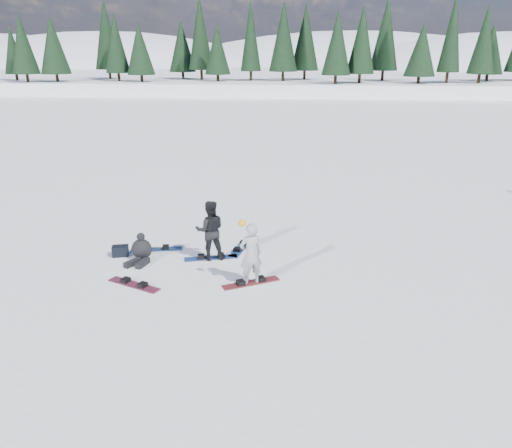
{
  "coord_description": "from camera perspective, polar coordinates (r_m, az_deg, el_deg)",
  "views": [
    {
      "loc": [
        -0.51,
        -12.29,
        5.65
      ],
      "look_at": [
        -1.58,
        0.49,
        1.1
      ],
      "focal_mm": 35.0,
      "sensor_mm": 36.0,
      "label": 1
    }
  ],
  "objects": [
    {
      "name": "ground",
      "position": [
        13.54,
        6.52,
        -5.27
      ],
      "size": [
        420.0,
        420.0,
        0.0
      ],
      "primitive_type": "plane",
      "color": "white",
      "rests_on": "ground"
    },
    {
      "name": "alpine_backdrop",
      "position": [
        202.72,
        1.62,
        13.97
      ],
      "size": [
        412.5,
        227.0,
        53.2
      ],
      "color": "white",
      "rests_on": "ground"
    },
    {
      "name": "snowboarder_woman",
      "position": [
        12.39,
        -0.61,
        -3.42
      ],
      "size": [
        0.7,
        0.6,
        1.75
      ],
      "rotation": [
        0.0,
        0.0,
        3.59
      ],
      "color": "#A1A0A5",
      "rests_on": "ground"
    },
    {
      "name": "snowboarder_man",
      "position": [
        13.92,
        -5.27,
        -0.71
      ],
      "size": [
        0.94,
        0.79,
        1.71
      ],
      "primitive_type": "imported",
      "rotation": [
        0.0,
        0.0,
        3.34
      ],
      "color": "black",
      "rests_on": "ground"
    },
    {
      "name": "seated_rider",
      "position": [
        14.32,
        -12.99,
        -2.91
      ],
      "size": [
        0.72,
        1.03,
        0.8
      ],
      "rotation": [
        0.0,
        0.0,
        -0.41
      ],
      "color": "black",
      "rests_on": "ground"
    },
    {
      "name": "gear_bag",
      "position": [
        14.82,
        -15.24,
        -2.98
      ],
      "size": [
        0.51,
        0.4,
        0.3
      ],
      "primitive_type": "cube",
      "rotation": [
        0.0,
        0.0,
        0.25
      ],
      "color": "black",
      "rests_on": "ground"
    },
    {
      "name": "snowboard_woman",
      "position": [
        12.73,
        -0.58,
        -6.75
      ],
      "size": [
        1.46,
        0.95,
        0.03
      ],
      "primitive_type": "cube",
      "rotation": [
        0.0,
        0.0,
        0.49
      ],
      "color": "maroon",
      "rests_on": "ground"
    },
    {
      "name": "snowboard_man",
      "position": [
        14.23,
        -5.16,
        -3.88
      ],
      "size": [
        1.52,
        0.65,
        0.03
      ],
      "primitive_type": "cube",
      "rotation": [
        0.0,
        0.0,
        0.25
      ],
      "color": "#1C459D",
      "rests_on": "ground"
    },
    {
      "name": "snowboard_loose_a",
      "position": [
        14.87,
        -1.74,
        -2.74
      ],
      "size": [
        0.6,
        1.52,
        0.03
      ],
      "primitive_type": "cube",
      "rotation": [
        0.0,
        0.0,
        1.35
      ],
      "color": "#1A4490",
      "rests_on": "ground"
    },
    {
      "name": "snowboard_loose_b",
      "position": [
        13.0,
        -13.77,
        -6.76
      ],
      "size": [
        1.48,
        0.87,
        0.03
      ],
      "primitive_type": "cube",
      "rotation": [
        0.0,
        0.0,
        -0.42
      ],
      "color": "maroon",
      "rests_on": "ground"
    },
    {
      "name": "snowboard_loose_c",
      "position": [
        15.05,
        -11.32,
        -2.86
      ],
      "size": [
        1.53,
        0.55,
        0.03
      ],
      "primitive_type": "cube",
      "rotation": [
        0.0,
        0.0,
        0.18
      ],
      "color": "#1B4596",
      "rests_on": "ground"
    }
  ]
}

